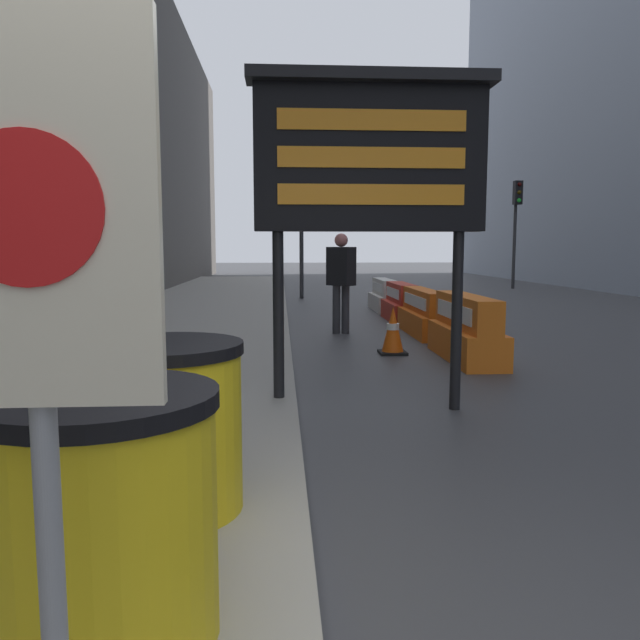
{
  "coord_description": "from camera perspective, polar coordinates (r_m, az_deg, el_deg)",
  "views": [
    {
      "loc": [
        -0.14,
        -1.77,
        1.51
      ],
      "look_at": [
        0.35,
        5.85,
        0.62
      ],
      "focal_mm": 35.0,
      "sensor_mm": 36.0,
      "label": 1
    }
  ],
  "objects": [
    {
      "name": "building_left_facade",
      "position": [
        12.75,
        -23.36,
        22.67
      ],
      "size": [
        0.4,
        50.4,
        10.28
      ],
      "color": "#4C4742",
      "rests_on": "ground_plane"
    },
    {
      "name": "bare_tree",
      "position": [
        11.01,
        -19.72,
        7.56
      ],
      "size": [
        1.74,
        1.91,
        3.11
      ],
      "color": "#4C3D2D",
      "rests_on": "sidewalk_left"
    },
    {
      "name": "barrel_drum_foreground",
      "position": [
        2.38,
        -19.25,
        -16.59
      ],
      "size": [
        0.82,
        0.82,
        0.89
      ],
      "color": "yellow",
      "rests_on": "sidewalk_left"
    },
    {
      "name": "barrel_drum_middle",
      "position": [
        3.38,
        -13.92,
        -9.41
      ],
      "size": [
        0.82,
        0.82,
        0.89
      ],
      "color": "yellow",
      "rests_on": "sidewalk_left"
    },
    {
      "name": "warning_sign",
      "position": [
        1.48,
        -24.75,
        3.27
      ],
      "size": [
        0.55,
        0.08,
        1.88
      ],
      "color": "gray",
      "rests_on": "sidewalk_left"
    },
    {
      "name": "message_board",
      "position": [
        5.72,
        4.59,
        14.46
      ],
      "size": [
        2.17,
        0.36,
        3.02
      ],
      "color": "black",
      "rests_on": "ground_plane"
    },
    {
      "name": "jersey_barrier_orange_near",
      "position": [
        8.62,
        13.21,
        -1.02
      ],
      "size": [
        0.57,
        1.98,
        0.87
      ],
      "color": "orange",
      "rests_on": "ground_plane"
    },
    {
      "name": "jersey_barrier_orange_far",
      "position": [
        10.98,
        9.49,
        0.48
      ],
      "size": [
        0.54,
        2.08,
        0.78
      ],
      "color": "orange",
      "rests_on": "ground_plane"
    },
    {
      "name": "jersey_barrier_red_striped",
      "position": [
        12.99,
        7.43,
        1.44
      ],
      "size": [
        0.58,
        1.66,
        0.77
      ],
      "color": "red",
      "rests_on": "ground_plane"
    },
    {
      "name": "jersey_barrier_white",
      "position": [
        15.07,
        5.89,
        2.14
      ],
      "size": [
        0.53,
        1.76,
        0.75
      ],
      "color": "silver",
      "rests_on": "ground_plane"
    },
    {
      "name": "traffic_cone_near",
      "position": [
        12.09,
        9.17,
        0.93
      ],
      "size": [
        0.37,
        0.37,
        0.65
      ],
      "color": "black",
      "rests_on": "ground_plane"
    },
    {
      "name": "traffic_cone_mid",
      "position": [
        8.89,
        6.67,
        -0.97
      ],
      "size": [
        0.38,
        0.38,
        0.68
      ],
      "color": "black",
      "rests_on": "ground_plane"
    },
    {
      "name": "traffic_cone_far",
      "position": [
        14.2,
        6.46,
        1.6
      ],
      "size": [
        0.31,
        0.31,
        0.55
      ],
      "color": "black",
      "rests_on": "ground_plane"
    },
    {
      "name": "traffic_light_near_curb",
      "position": [
        18.46,
        -1.71,
        11.94
      ],
      "size": [
        0.28,
        0.45,
        4.45
      ],
      "color": "#2D2D30",
      "rests_on": "ground_plane"
    },
    {
      "name": "traffic_light_far_side",
      "position": [
        23.94,
        17.53,
        9.49
      ],
      "size": [
        0.28,
        0.45,
        3.88
      ],
      "color": "#2D2D30",
      "rests_on": "ground_plane"
    },
    {
      "name": "pedestrian_worker",
      "position": [
        10.91,
        1.94,
        4.16
      ],
      "size": [
        0.52,
        0.52,
        1.75
      ],
      "rotation": [
        0.0,
        0.0,
        5.52
      ],
      "color": "#333338",
      "rests_on": "ground_plane"
    }
  ]
}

